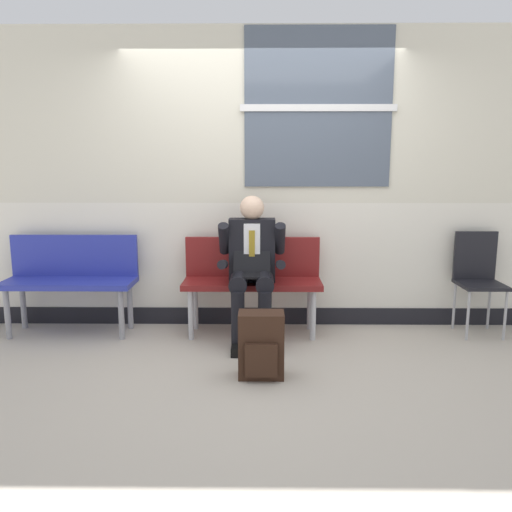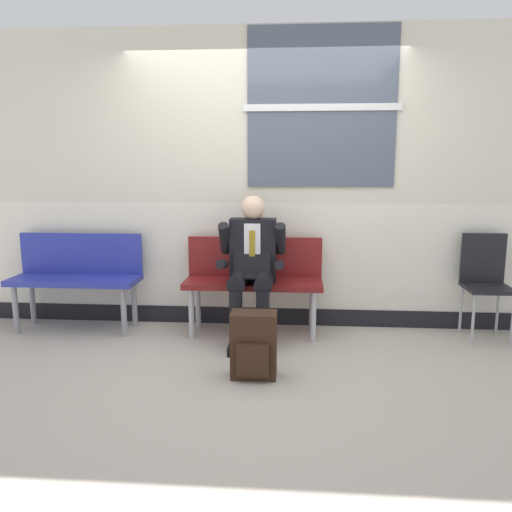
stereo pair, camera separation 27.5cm
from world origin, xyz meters
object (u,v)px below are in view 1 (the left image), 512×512
(backpack, at_px, (261,346))
(folding_chair, at_px, (477,273))
(person_seated, at_px, (251,264))
(bench_empty, at_px, (71,275))
(bench_with_person, at_px, (252,276))

(backpack, height_order, folding_chair, folding_chair)
(person_seated, xyz_separation_m, folding_chair, (2.03, 0.23, -0.12))
(backpack, bearing_deg, bench_empty, 149.68)
(bench_with_person, height_order, bench_empty, bench_empty)
(person_seated, height_order, folding_chair, person_seated)
(bench_with_person, height_order, person_seated, person_seated)
(bench_with_person, distance_m, folding_chair, 2.03)
(backpack, xyz_separation_m, folding_chair, (1.94, 1.03, 0.31))
(folding_chair, bearing_deg, bench_empty, -179.52)
(bench_with_person, xyz_separation_m, person_seated, (0.00, -0.19, 0.14))
(bench_with_person, height_order, folding_chair, folding_chair)
(backpack, bearing_deg, folding_chair, 28.07)
(person_seated, distance_m, folding_chair, 2.04)
(bench_with_person, bearing_deg, folding_chair, 0.91)
(person_seated, bearing_deg, bench_empty, 173.20)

